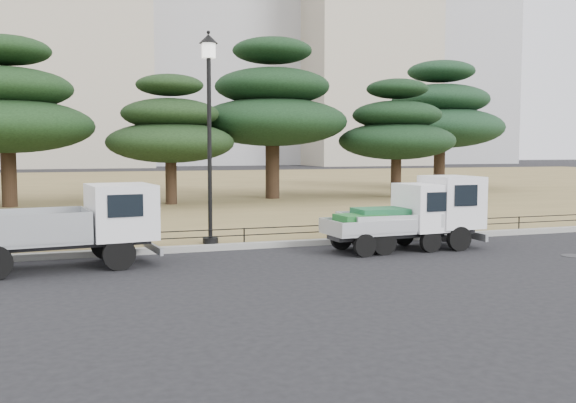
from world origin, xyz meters
name	(u,v)px	position (x,y,z in m)	size (l,w,h in m)	color
ground	(316,263)	(0.00, 0.00, 0.00)	(220.00, 220.00, 0.00)	black
lawn	(153,187)	(0.00, 30.60, 0.07)	(120.00, 56.00, 0.15)	olive
curb	(281,244)	(0.00, 2.60, 0.08)	(120.00, 0.25, 0.16)	gray
truck_large	(70,222)	(-5.47, 1.22, 1.04)	(4.45, 2.17, 1.87)	black
truck_kei_front	(396,218)	(2.71, 1.07, 0.87)	(3.38, 1.60, 1.75)	black
truck_kei_rear	(421,213)	(3.51, 1.18, 0.97)	(3.75, 1.70, 1.94)	black
street_lamp	(209,103)	(-1.90, 2.90, 3.89)	(0.50, 0.50, 5.53)	black
pipe_fence	(279,230)	(0.00, 2.75, 0.44)	(38.00, 0.04, 0.40)	black
manhole	(574,256)	(6.50, -1.20, 0.01)	(0.60, 0.60, 0.01)	#2D2D30
pine_west_near	(7,109)	(-7.91, 16.36, 4.39)	(7.36, 7.36, 7.36)	black
pine_center_left	(170,130)	(-1.03, 15.44, 3.54)	(5.78, 5.78, 5.88)	black
pine_center_right	(272,106)	(4.38, 17.18, 4.82)	(7.60, 7.60, 8.07)	black
pine_east_near	(397,129)	(10.73, 15.86, 3.68)	(6.06, 6.06, 6.12)	black
pine_east_far	(440,115)	(16.87, 21.47, 4.78)	(7.99, 7.99, 8.03)	black
tower_east	(361,16)	(40.00, 82.00, 24.00)	(20.00, 18.00, 48.00)	#AAA08C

